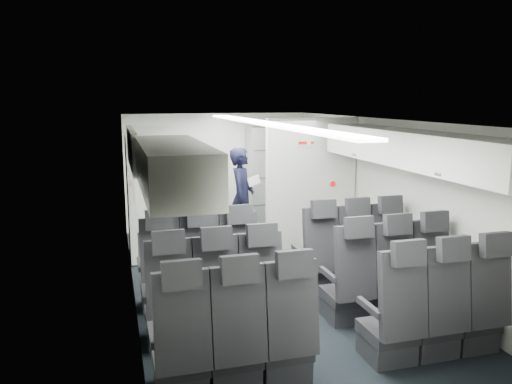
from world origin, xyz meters
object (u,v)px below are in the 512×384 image
boarding_door (131,197)px  seat_row_mid (304,292)px  carry_on_bag (156,156)px  seat_row_front (277,265)px  seat_row_rear (341,329)px  galley_unit (270,178)px  flight_attendant (242,198)px

boarding_door → seat_row_mid: bearing=-61.2°
boarding_door → carry_on_bag: size_ratio=5.20×
seat_row_front → seat_row_mid: same height
seat_row_rear → seat_row_mid: bearing=90.0°
carry_on_bag → boarding_door: bearing=107.5°
seat_row_mid → galley_unit: bearing=77.1°
seat_row_front → flight_attendant: 2.20m
boarding_door → seat_row_front: bearing=-51.8°
seat_row_front → galley_unit: bearing=73.7°
carry_on_bag → seat_row_front: bearing=7.3°
seat_row_front → seat_row_mid: size_ratio=1.00×
seat_row_front → carry_on_bag: (-1.40, 0.09, 1.38)m
seat_row_front → seat_row_rear: same height
seat_row_rear → flight_attendant: 3.98m
seat_row_rear → galley_unit: bearing=79.4°
seat_row_mid → galley_unit: size_ratio=1.75×
seat_row_front → seat_row_rear: 1.80m
galley_unit → boarding_door: galley_unit is taller
seat_row_rear → flight_attendant: size_ratio=2.02×
seat_row_mid → flight_attendant: 3.09m
seat_row_mid → seat_row_rear: 0.90m
seat_row_mid → carry_on_bag: carry_on_bag is taller
galley_unit → boarding_door: (-2.59, -1.17, 0.00)m
seat_row_mid → seat_row_rear: (0.00, -0.90, 0.00)m
seat_row_front → seat_row_mid: bearing=-90.0°
seat_row_rear → boarding_door: (-1.64, 3.89, 0.55)m
galley_unit → carry_on_bag: size_ratio=5.32×
seat_row_front → seat_row_mid: 0.90m
seat_row_mid → galley_unit: (0.95, 4.15, 0.55)m
boarding_door → carry_on_bag: (0.23, -2.00, 0.83)m
seat_row_front → boarding_door: 2.71m
seat_row_mid → boarding_door: boarding_door is taller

